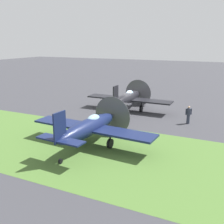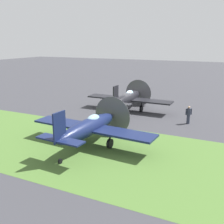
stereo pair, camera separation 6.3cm
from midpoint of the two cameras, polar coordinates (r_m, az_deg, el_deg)
The scene contains 5 objects.
ground_plane at distance 31.04m, azimuth 2.98°, elevation 0.60°, with size 160.00×160.00×0.00m, color #38383D.
grass_verge at distance 20.94m, azimuth -9.90°, elevation -6.81°, with size 120.00×11.00×0.01m, color #476B2D.
airplane_lead at distance 29.98m, azimuth 3.35°, elevation 2.97°, with size 9.80×7.81×3.52m.
airplane_wingman at distance 19.94m, azimuth -4.80°, elevation -3.16°, with size 10.09×7.98×3.59m.
ground_crew_chief at distance 26.41m, azimuth 15.92°, elevation -0.50°, with size 0.54×0.40×1.73m.
Camera 1 is at (11.44, -27.81, 7.69)m, focal length 42.88 mm.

